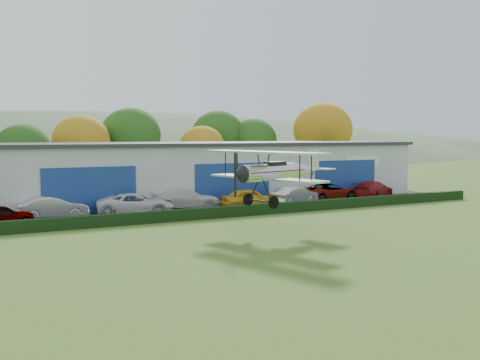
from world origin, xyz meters
name	(u,v)px	position (x,y,z in m)	size (l,w,h in m)	color
ground	(353,267)	(0.00, 0.00, 0.00)	(300.00, 300.00, 0.00)	#3F6B21
apron	(217,208)	(3.00, 21.00, 0.03)	(48.00, 9.00, 0.05)	black
hedge	(244,210)	(3.00, 16.20, 0.40)	(46.00, 0.60, 0.80)	black
hangar	(205,170)	(5.00, 27.98, 2.66)	(40.60, 12.60, 5.30)	#B2B7BC
tree_belt	(124,138)	(0.85, 40.62, 5.61)	(75.70, 13.22, 10.12)	#3D2614
distant_hills	(7,205)	(-4.38, 140.00, -13.05)	(430.00, 196.00, 56.00)	#4C6642
car_0	(1,215)	(-13.31, 19.38, 0.74)	(1.62, 4.03, 1.37)	gray
car_1	(54,208)	(-9.79, 21.03, 0.84)	(1.66, 4.77, 1.57)	silver
car_2	(136,204)	(-4.00, 20.33, 0.84)	(2.63, 5.70, 1.59)	silver
car_3	(186,199)	(0.59, 21.63, 0.86)	(2.26, 5.56, 1.61)	silver
car_4	(250,198)	(5.25, 19.42, 0.85)	(1.89, 4.70, 1.60)	gold
car_5	(295,196)	(9.60, 19.47, 0.84)	(1.67, 4.78, 1.58)	silver
car_6	(329,192)	(14.28, 20.88, 0.81)	(2.51, 5.45, 1.52)	gray
car_7	(373,189)	(19.35, 20.77, 0.83)	(2.19, 5.39, 1.57)	maroon
biplane	(276,170)	(1.30, 8.89, 3.88)	(7.74, 8.75, 3.28)	silver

